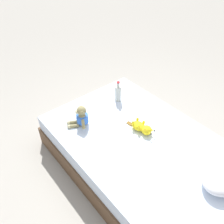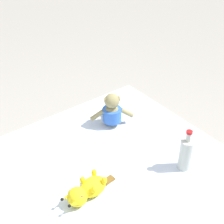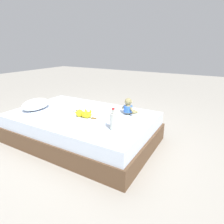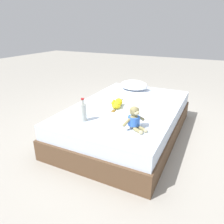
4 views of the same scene
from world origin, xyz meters
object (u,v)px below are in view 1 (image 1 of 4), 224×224
at_px(plush_yellow_creature, 142,128).
at_px(pillow, 224,175).
at_px(bed, 142,156).
at_px(plush_monkey, 81,117).
at_px(glass_bottle, 118,93).

bearing_deg(plush_yellow_creature, pillow, 96.34).
height_order(bed, plush_yellow_creature, plush_yellow_creature).
xyz_separation_m(pillow, plush_monkey, (0.50, -1.30, 0.02)).
height_order(bed, glass_bottle, glass_bottle).
xyz_separation_m(plush_yellow_creature, glass_bottle, (-0.15, -0.55, 0.06)).
distance_m(plush_yellow_creature, glass_bottle, 0.57).
height_order(pillow, plush_yellow_creature, pillow).
distance_m(bed, plush_monkey, 0.74).
height_order(pillow, plush_monkey, plush_monkey).
xyz_separation_m(pillow, plush_yellow_creature, (0.09, -0.83, -0.03)).
relative_size(bed, plush_monkey, 7.73).
distance_m(pillow, glass_bottle, 1.38).
bearing_deg(plush_monkey, glass_bottle, -172.62).
bearing_deg(bed, pillow, 104.31).
bearing_deg(plush_yellow_creature, plush_monkey, -48.95).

